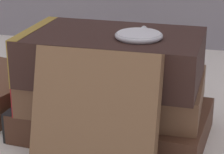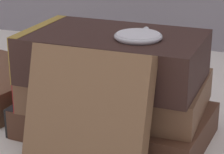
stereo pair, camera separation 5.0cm
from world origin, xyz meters
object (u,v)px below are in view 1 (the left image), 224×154
object	(u,v)px
pocket_watch	(140,35)
reading_glasses	(91,83)
book_flat_bottom	(106,119)
book_flat_middle	(109,90)
book_flat_top	(106,56)
book_leaning_front	(95,122)

from	to	relation	value
pocket_watch	reading_glasses	size ratio (longest dim) A/B	0.55
book_flat_bottom	pocket_watch	size ratio (longest dim) A/B	4.18
book_flat_middle	book_flat_top	size ratio (longest dim) A/B	1.03
book_flat_top	pocket_watch	xyz separation A→B (m)	(0.04, -0.01, 0.03)
book_flat_bottom	reading_glasses	xyz separation A→B (m)	(-0.06, 0.15, -0.02)
book_leaning_front	reading_glasses	size ratio (longest dim) A/B	1.32
book_flat_bottom	book_leaning_front	distance (m)	0.10
book_flat_bottom	book_flat_middle	size ratio (longest dim) A/B	1.12
book_flat_bottom	book_flat_middle	bearing A→B (deg)	77.95
book_leaning_front	reading_glasses	distance (m)	0.26
book_leaning_front	book_flat_middle	bearing A→B (deg)	97.27
book_leaning_front	reading_glasses	bearing A→B (deg)	107.70
book_flat_bottom	book_flat_middle	xyz separation A→B (m)	(0.00, 0.01, 0.04)
book_flat_bottom	book_flat_top	distance (m)	0.08
pocket_watch	reading_glasses	bearing A→B (deg)	122.58
book_flat_bottom	book_flat_middle	distance (m)	0.04
pocket_watch	book_flat_top	bearing A→B (deg)	169.57
book_flat_middle	book_leaning_front	distance (m)	0.10
book_flat_bottom	pocket_watch	world-z (taller)	pocket_watch
book_flat_bottom	reading_glasses	world-z (taller)	book_flat_bottom
book_flat_bottom	book_flat_top	xyz separation A→B (m)	(0.00, -0.00, 0.08)
pocket_watch	book_flat_middle	bearing A→B (deg)	154.86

